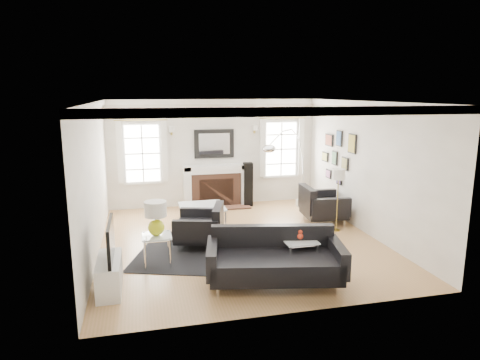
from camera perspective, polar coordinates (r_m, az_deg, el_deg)
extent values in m
plane|color=#AC7F48|center=(8.82, 0.01, -8.10)|extent=(6.00, 6.00, 0.00)
cube|color=white|center=(11.35, -3.49, 3.62)|extent=(5.50, 0.04, 2.80)
cube|color=white|center=(5.65, 7.04, -4.68)|extent=(5.50, 0.04, 2.80)
cube|color=white|center=(8.28, -18.86, 0.01)|extent=(0.04, 6.00, 2.80)
cube|color=white|center=(9.46, 16.44, 1.55)|extent=(0.04, 6.00, 2.80)
cube|color=white|center=(8.30, 0.01, 10.40)|extent=(5.50, 6.00, 0.02)
cube|color=white|center=(8.31, 0.01, 9.99)|extent=(5.50, 6.00, 0.12)
cube|color=white|center=(11.21, -7.04, -0.97)|extent=(0.18, 0.38, 1.10)
cube|color=white|center=(11.46, 0.43, -0.60)|extent=(0.18, 0.38, 1.10)
cube|color=white|center=(11.21, -3.29, 1.72)|extent=(1.70, 0.38, 0.12)
cube|color=white|center=(11.23, -3.28, 1.21)|extent=(1.50, 0.34, 0.10)
cube|color=brown|center=(11.35, -3.27, -1.25)|extent=(1.30, 0.30, 0.90)
cube|color=black|center=(11.27, -3.18, -1.71)|extent=(0.90, 0.10, 0.76)
cube|color=brown|center=(11.20, -3.00, -3.70)|extent=(1.70, 0.50, 0.04)
cube|color=black|center=(11.28, -3.47, 4.85)|extent=(1.05, 0.06, 0.75)
cube|color=white|center=(11.25, -3.44, 4.83)|extent=(0.82, 0.02, 0.55)
cube|color=white|center=(11.16, -12.88, 3.47)|extent=(1.00, 0.05, 1.60)
cube|color=white|center=(11.13, -12.88, 3.45)|extent=(0.84, 0.02, 1.44)
cube|color=white|center=(11.06, -15.74, 3.52)|extent=(0.14, 0.05, 1.55)
cube|color=white|center=(11.07, -10.04, 3.78)|extent=(0.14, 0.05, 1.55)
cube|color=white|center=(11.77, 5.47, 4.12)|extent=(1.00, 0.05, 1.60)
cube|color=white|center=(11.74, 5.51, 4.11)|extent=(0.84, 0.02, 1.44)
cube|color=white|center=(11.51, 3.03, 4.24)|extent=(0.14, 0.05, 1.55)
cube|color=white|center=(11.86, 8.15, 4.36)|extent=(0.14, 0.05, 1.55)
cube|color=black|center=(9.90, 14.73, 4.71)|extent=(0.03, 0.34, 0.44)
cube|color=#A68E2C|center=(9.89, 14.64, 4.71)|extent=(0.01, 0.29, 0.39)
cube|color=black|center=(10.47, 13.09, 5.42)|extent=(0.03, 0.28, 0.38)
cube|color=#315587|center=(10.46, 13.00, 5.42)|extent=(0.01, 0.23, 0.33)
cube|color=black|center=(10.97, 11.80, 5.23)|extent=(0.03, 0.40, 0.30)
cube|color=#96452E|center=(10.97, 11.71, 5.23)|extent=(0.01, 0.35, 0.25)
cube|color=black|center=(10.23, 13.81, 2.14)|extent=(0.03, 0.30, 0.30)
cube|color=olive|center=(10.23, 13.72, 2.14)|extent=(0.01, 0.25, 0.25)
cube|color=black|center=(10.71, 12.49, 2.89)|extent=(0.03, 0.26, 0.34)
cube|color=#4F8456|center=(10.70, 12.41, 2.88)|extent=(0.01, 0.21, 0.29)
cube|color=black|center=(11.21, 11.27, 3.06)|extent=(0.03, 0.32, 0.24)
cube|color=#C2BA53|center=(11.20, 11.19, 3.06)|extent=(0.01, 0.27, 0.19)
cube|color=black|center=(10.52, 13.09, 0.22)|extent=(0.03, 0.24, 0.30)
cube|color=#4D3871|center=(10.52, 13.00, 0.21)|extent=(0.01, 0.19, 0.25)
cube|color=black|center=(11.05, 11.72, 0.82)|extent=(0.03, 0.28, 0.22)
cube|color=#A25E8B|center=(11.05, 11.64, 0.81)|extent=(0.01, 0.23, 0.17)
cube|color=white|center=(6.96, -17.01, -11.99)|extent=(0.35, 1.00, 0.50)
cube|color=black|center=(6.76, -16.87, -7.69)|extent=(0.05, 1.00, 0.58)
cube|color=black|center=(8.25, -4.05, -9.52)|extent=(3.20, 2.93, 0.01)
cube|color=black|center=(6.86, 4.69, -11.28)|extent=(2.16, 1.33, 0.34)
cube|color=black|center=(7.16, 4.34, -8.14)|extent=(2.00, 0.55, 0.56)
cube|color=black|center=(6.77, -3.74, -10.35)|extent=(0.34, 0.96, 0.43)
cube|color=black|center=(6.99, 12.88, -9.92)|extent=(0.34, 0.96, 0.43)
cube|color=black|center=(8.53, -5.53, -6.71)|extent=(1.07, 1.07, 0.32)
cube|color=black|center=(8.41, -2.93, -5.23)|extent=(0.38, 0.87, 0.54)
cube|color=black|center=(8.90, -5.16, -5.05)|extent=(0.87, 0.36, 0.41)
cube|color=black|center=(8.08, -5.98, -6.80)|extent=(0.87, 0.36, 0.41)
cube|color=black|center=(10.16, 11.10, -3.76)|extent=(0.97, 0.97, 0.34)
cube|color=black|center=(9.97, 8.95, -2.51)|extent=(0.23, 0.92, 0.57)
cube|color=black|center=(9.72, 12.04, -3.68)|extent=(0.92, 0.20, 0.43)
cube|color=black|center=(10.54, 10.29, -2.41)|extent=(0.92, 0.20, 0.43)
cube|color=silver|center=(9.77, -5.12, -3.51)|extent=(1.00, 1.00, 0.02)
cylinder|color=silver|center=(9.34, -7.49, -5.64)|extent=(0.04, 0.04, 0.44)
cylinder|color=silver|center=(9.46, -1.92, -5.31)|extent=(0.04, 0.04, 0.44)
cylinder|color=silver|center=(10.21, -8.03, -4.14)|extent=(0.04, 0.04, 0.44)
cylinder|color=silver|center=(10.33, -2.93, -3.85)|extent=(0.04, 0.04, 0.44)
cube|color=silver|center=(7.59, -11.06, -7.32)|extent=(0.50, 0.50, 0.02)
cylinder|color=silver|center=(7.48, -12.54, -9.84)|extent=(0.04, 0.04, 0.55)
cylinder|color=silver|center=(7.49, -9.28, -9.67)|extent=(0.04, 0.04, 0.55)
cylinder|color=silver|center=(7.88, -12.60, -8.74)|extent=(0.04, 0.04, 0.55)
cylinder|color=silver|center=(7.89, -9.51, -8.58)|extent=(0.04, 0.04, 0.55)
cube|color=silver|center=(7.15, 8.01, -8.05)|extent=(0.54, 0.45, 0.02)
cylinder|color=silver|center=(7.01, 6.72, -10.93)|extent=(0.04, 0.04, 0.59)
cylinder|color=silver|center=(7.17, 10.23, -10.51)|extent=(0.04, 0.04, 0.59)
cylinder|color=silver|center=(7.34, 5.71, -9.86)|extent=(0.04, 0.04, 0.59)
cylinder|color=silver|center=(7.49, 9.09, -9.49)|extent=(0.04, 0.04, 0.59)
sphere|color=yellow|center=(7.54, -11.11, -6.23)|extent=(0.28, 0.28, 0.28)
cylinder|color=yellow|center=(7.50, -11.15, -5.20)|extent=(0.04, 0.04, 0.11)
cylinder|color=white|center=(7.45, -11.20, -3.81)|extent=(0.38, 0.38, 0.26)
sphere|color=red|center=(7.12, 8.03, -7.44)|extent=(0.10, 0.10, 0.10)
sphere|color=red|center=(7.10, 8.04, -6.87)|extent=(0.08, 0.08, 0.08)
cube|color=silver|center=(11.40, 8.32, -3.16)|extent=(0.23, 0.36, 0.18)
ellipsoid|color=silver|center=(9.65, 3.91, 4.19)|extent=(0.31, 0.31, 0.19)
cylinder|color=#B39C3E|center=(9.67, 12.68, -6.53)|extent=(0.17, 0.17, 0.03)
cylinder|color=#B39C3E|center=(9.50, 12.84, -3.11)|extent=(0.02, 0.02, 1.22)
cylinder|color=white|center=(9.36, 13.02, 0.76)|extent=(0.28, 0.28, 0.23)
cube|color=black|center=(11.33, 1.06, -0.58)|extent=(0.24, 0.24, 1.16)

